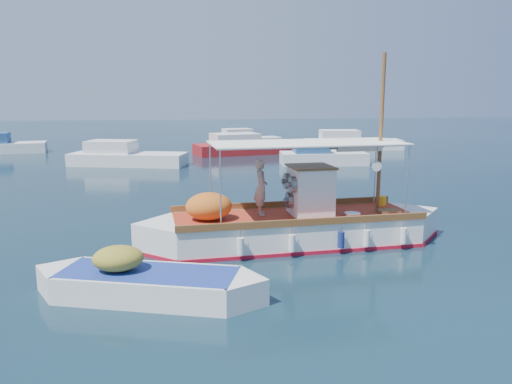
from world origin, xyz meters
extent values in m
plane|color=black|center=(0.00, 0.00, 0.00)|extent=(160.00, 160.00, 0.00)
cube|color=white|center=(-0.37, 0.01, 0.34)|extent=(7.45, 2.84, 1.07)
cube|color=white|center=(-4.03, -0.19, 0.34)|extent=(2.44, 2.44, 1.07)
cube|color=white|center=(3.28, 0.21, 0.34)|extent=(2.44, 2.44, 1.07)
cube|color=#A91023|center=(-0.37, 0.01, 0.02)|extent=(7.55, 2.92, 0.18)
cube|color=#A52F19|center=(-0.37, 0.01, 0.86)|extent=(7.43, 2.64, 0.06)
cube|color=brown|center=(-0.44, 1.24, 0.98)|extent=(7.41, 0.50, 0.20)
cube|color=brown|center=(-0.30, -1.22, 0.98)|extent=(7.41, 0.50, 0.20)
cube|color=white|center=(0.12, 0.04, 1.61)|extent=(1.24, 1.33, 1.46)
cube|color=brown|center=(0.12, 0.04, 2.37)|extent=(1.34, 1.43, 0.06)
cylinder|color=slate|center=(-0.50, -0.31, 1.90)|extent=(0.24, 0.50, 0.49)
cylinder|color=slate|center=(-0.54, 0.31, 1.90)|extent=(0.24, 0.50, 0.49)
cylinder|color=slate|center=(-0.52, 0.00, 1.37)|extent=(0.24, 0.50, 0.49)
cylinder|color=brown|center=(2.36, 0.16, 3.32)|extent=(0.12, 0.12, 4.88)
cylinder|color=brown|center=(1.58, 0.12, 2.93)|extent=(1.76, 0.17, 0.08)
cylinder|color=silver|center=(-2.87, 0.95, 1.98)|extent=(0.05, 0.05, 2.20)
cylinder|color=silver|center=(-2.75, -1.20, 1.98)|extent=(0.05, 0.05, 2.20)
cylinder|color=silver|center=(2.69, 1.25, 1.98)|extent=(0.05, 0.05, 2.20)
cylinder|color=silver|center=(2.81, -0.89, 1.98)|extent=(0.05, 0.05, 2.20)
cube|color=white|center=(-0.03, 0.03, 3.10)|extent=(5.88, 2.65, 0.04)
ellipsoid|color=#CC621D|center=(-3.00, -0.13, 1.29)|extent=(1.43, 1.23, 0.82)
cube|color=yellow|center=(0.87, 0.62, 1.07)|extent=(0.25, 0.19, 0.39)
cylinder|color=yellow|center=(2.81, 0.87, 1.04)|extent=(0.31, 0.31, 0.33)
cube|color=brown|center=(2.57, -0.22, 0.94)|extent=(0.66, 0.47, 0.12)
cylinder|color=#B2B2B2|center=(1.31, -0.44, 0.94)|extent=(0.51, 0.51, 0.12)
cylinder|color=white|center=(1.83, -0.90, 2.47)|extent=(0.29, 0.05, 0.29)
cylinder|color=white|center=(-2.25, -1.46, 0.44)|extent=(0.21, 0.21, 0.47)
cylinder|color=navy|center=(0.68, -1.30, 0.44)|extent=(0.21, 0.21, 0.47)
cylinder|color=white|center=(2.63, -1.19, 0.44)|extent=(0.21, 0.21, 0.47)
imported|color=#A29486|center=(-1.38, 0.26, 1.74)|extent=(0.41, 0.62, 1.70)
cube|color=white|center=(-4.62, -3.59, 0.22)|extent=(4.26, 2.75, 0.78)
cube|color=white|center=(-6.50, -2.95, 0.22)|extent=(1.47, 1.47, 0.78)
cube|color=white|center=(-2.75, -4.23, 0.22)|extent=(1.47, 1.47, 0.78)
cube|color=navy|center=(-4.62, -3.59, 0.59)|extent=(4.20, 2.59, 0.04)
ellipsoid|color=olive|center=(-5.28, -3.37, 0.89)|extent=(1.38, 1.25, 0.57)
cube|color=silver|center=(-6.95, 18.70, 0.30)|extent=(7.80, 4.38, 1.00)
cube|color=silver|center=(-8.02, 19.01, 1.20)|extent=(3.42, 2.79, 0.80)
cube|color=maroon|center=(1.94, 24.07, 0.30)|extent=(9.10, 4.64, 1.00)
cube|color=silver|center=(0.66, 23.78, 1.20)|extent=(3.92, 3.08, 0.80)
cube|color=silver|center=(5.71, 17.06, 0.30)|extent=(5.76, 2.71, 1.00)
cube|color=navy|center=(4.88, 17.13, 1.20)|extent=(2.39, 2.07, 0.80)
cube|color=silver|center=(11.00, 25.89, 0.30)|extent=(8.27, 3.71, 1.00)
cube|color=silver|center=(9.82, 26.06, 1.20)|extent=(3.48, 2.64, 0.80)
cube|color=silver|center=(-17.13, 27.54, 0.30)|extent=(6.20, 3.14, 1.00)
cube|color=silver|center=(2.39, 29.34, 0.30)|extent=(6.25, 3.16, 1.00)
cube|color=silver|center=(1.51, 29.16, 1.20)|extent=(2.68, 2.15, 0.80)
camera|label=1|loc=(-3.94, -14.46, 4.51)|focal=35.00mm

